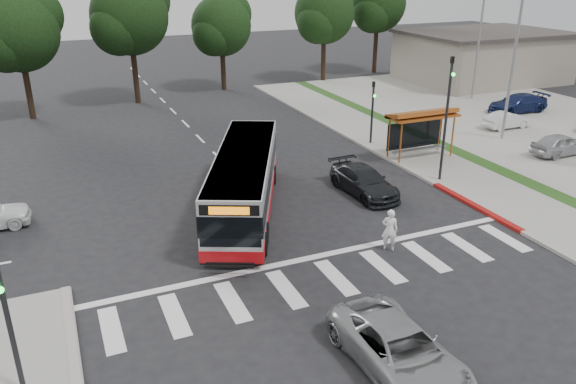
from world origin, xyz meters
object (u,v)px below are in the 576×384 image
dark_sedan (364,181)px  silver_suv_south (400,350)px  transit_bus (245,182)px  pedestrian (390,230)px

dark_sedan → silver_suv_south: 13.16m
transit_bus → dark_sedan: bearing=21.4°
pedestrian → silver_suv_south: bearing=97.3°
pedestrian → dark_sedan: 5.90m
pedestrian → dark_sedan: pedestrian is taller
pedestrian → silver_suv_south: size_ratio=0.35×
pedestrian → dark_sedan: bearing=-72.7°
transit_bus → pedestrian: transit_bus is taller
transit_bus → dark_sedan: transit_bus is taller
dark_sedan → silver_suv_south: (-5.79, -11.81, 0.03)m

